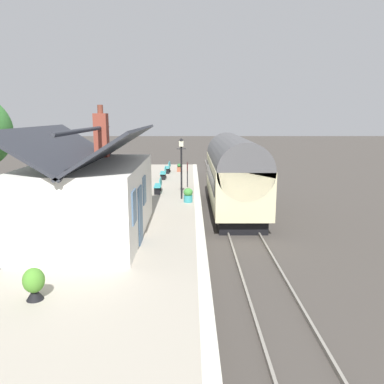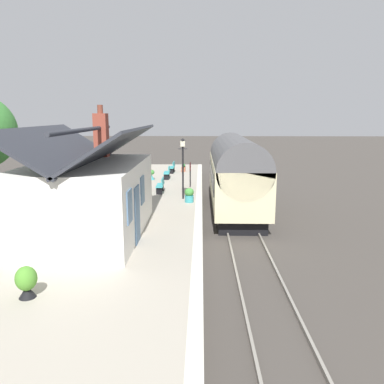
{
  "view_description": "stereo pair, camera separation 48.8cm",
  "coord_description": "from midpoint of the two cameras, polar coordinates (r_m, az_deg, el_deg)",
  "views": [
    {
      "loc": [
        -19.92,
        1.56,
        5.52
      ],
      "look_at": [
        -1.99,
        1.5,
        1.87
      ],
      "focal_mm": 35.74,
      "sensor_mm": 36.0,
      "label": 1
    },
    {
      "loc": [
        -19.92,
        1.07,
        5.52
      ],
      "look_at": [
        -1.99,
        1.5,
        1.87
      ],
      "focal_mm": 35.74,
      "sensor_mm": 36.0,
      "label": 2
    }
  ],
  "objects": [
    {
      "name": "station_building",
      "position": [
        15.36,
        -15.77,
        -0.66
      ],
      "size": [
        7.29,
        4.31,
        5.06
      ],
      "color": "white",
      "rests_on": "platform"
    },
    {
      "name": "planter_by_door",
      "position": [
        25.4,
        -11.71,
        1.82
      ],
      "size": [
        0.58,
        0.58,
        0.96
      ],
      "color": "#9E5138",
      "rests_on": "platform"
    },
    {
      "name": "rail_far",
      "position": [
        20.71,
        3.97,
        -3.78
      ],
      "size": [
        52.0,
        0.08,
        0.14
      ],
      "primitive_type": "cube",
      "color": "gray",
      "rests_on": "ground"
    },
    {
      "name": "ground_plane",
      "position": [
        20.71,
        3.47,
        -3.97
      ],
      "size": [
        160.0,
        160.0,
        0.0
      ],
      "primitive_type": "plane",
      "color": "#423D38"
    },
    {
      "name": "planter_corner_building",
      "position": [
        28.31,
        -10.0,
        2.92
      ],
      "size": [
        0.55,
        0.55,
        0.93
      ],
      "color": "black",
      "rests_on": "platform"
    },
    {
      "name": "platform_edge_coping",
      "position": [
        20.45,
        0.19,
        -1.61
      ],
      "size": [
        32.0,
        0.36,
        0.02
      ],
      "primitive_type": "cube",
      "color": "beige",
      "rests_on": "platform"
    },
    {
      "name": "rail_near",
      "position": [
        20.86,
        7.92,
        -3.75
      ],
      "size": [
        52.0,
        0.08,
        0.14
      ],
      "primitive_type": "cube",
      "color": "gray",
      "rests_on": "ground"
    },
    {
      "name": "station_sign_board",
      "position": [
        24.93,
        -1.26,
        3.52
      ],
      "size": [
        0.96,
        0.06,
        1.57
      ],
      "color": "black",
      "rests_on": "platform"
    },
    {
      "name": "bench_near_building",
      "position": [
        23.07,
        -5.59,
        1.03
      ],
      "size": [
        1.41,
        0.46,
        0.88
      ],
      "color": "teal",
      "rests_on": "platform"
    },
    {
      "name": "train",
      "position": [
        21.78,
        5.65,
        2.73
      ],
      "size": [
        9.82,
        2.73,
        4.32
      ],
      "color": "black",
      "rests_on": "ground"
    },
    {
      "name": "planter_bench_left",
      "position": [
        27.79,
        -7.12,
        2.55
      ],
      "size": [
        0.45,
        0.45,
        0.79
      ],
      "color": "teal",
      "rests_on": "platform"
    },
    {
      "name": "bench_by_lamp",
      "position": [
        31.0,
        -4.04,
        3.74
      ],
      "size": [
        1.41,
        0.46,
        0.88
      ],
      "color": "teal",
      "rests_on": "platform"
    },
    {
      "name": "planter_under_sign",
      "position": [
        31.86,
        -2.39,
        3.66
      ],
      "size": [
        0.82,
        0.32,
        0.63
      ],
      "color": "#9E5138",
      "rests_on": "platform"
    },
    {
      "name": "planter_edge_near",
      "position": [
        20.55,
        -1.26,
        -0.43
      ],
      "size": [
        0.5,
        0.5,
        0.83
      ],
      "color": "teal",
      "rests_on": "platform"
    },
    {
      "name": "lamp_post_platform",
      "position": [
        21.09,
        -2.27,
        5.34
      ],
      "size": [
        0.32,
        0.5,
        3.38
      ],
      "color": "black",
      "rests_on": "platform"
    },
    {
      "name": "platform",
      "position": [
        20.76,
        -8.16,
        -2.79
      ],
      "size": [
        32.0,
        6.38,
        0.87
      ],
      "primitive_type": "cube",
      "color": "#A39B8C",
      "rests_on": "ground"
    },
    {
      "name": "bench_platform_end",
      "position": [
        28.14,
        -4.72,
        2.94
      ],
      "size": [
        1.41,
        0.48,
        0.88
      ],
      "color": "teal",
      "rests_on": "platform"
    },
    {
      "name": "planter_edge_far",
      "position": [
        10.84,
        -23.74,
        -12.41
      ],
      "size": [
        0.55,
        0.55,
        0.85
      ],
      "color": "black",
      "rests_on": "platform"
    }
  ]
}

